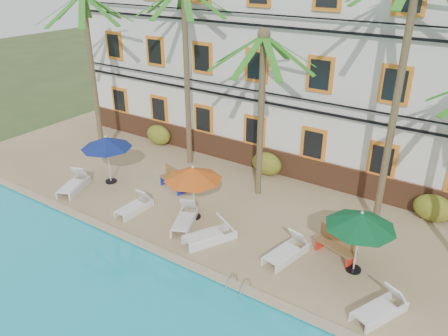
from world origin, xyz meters
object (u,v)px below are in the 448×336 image
Objects in this scene: lounger_a at (74,184)px; lounger_b at (135,206)px; palm_d at (402,69)px; lounger_e at (287,250)px; lounger_c at (185,218)px; pool_ladder at (238,290)px; palm_a at (90,54)px; bench_right at (337,245)px; umbrella_green at (361,221)px; lounger_f at (381,308)px; lounger_d at (211,234)px; umbrella_red at (193,174)px; palm_c at (262,92)px; bench_left at (174,179)px; palm_b at (186,53)px; umbrella_blue at (106,143)px.

lounger_a is 1.18× the size of lounger_b.
palm_d is 4.91× the size of lounger_e.
pool_ladder is (3.65, -1.99, -0.29)m from lounger_c.
pool_ladder is (-2.42, -6.13, -6.00)m from palm_d.
palm_a reaches higher than bench_right.
lounger_a is at bearing -175.23° from lounger_c.
lounger_f is at bearing -50.04° from umbrella_green.
lounger_d is 6.19m from lounger_f.
lounger_e is at bearing 164.58° from lounger_f.
lounger_b is at bearing -167.95° from bench_right.
umbrella_red is 7.92m from lounger_f.
bench_right is at bearing 60.29° from pool_ladder.
palm_c is 9.41× the size of pool_ladder.
lounger_e is 1.73m from bench_right.
palm_d reaches higher than lounger_f.
palm_d reaches higher than bench_left.
lounger_a reaches higher than lounger_e.
bench_left is (5.49, -0.77, -4.76)m from palm_a.
palm_d is at bearing 29.94° from umbrella_red.
palm_a is 5.19× the size of bench_right.
lounger_d is (7.30, 0.16, 0.01)m from lounger_a.
palm_b is 8.62m from lounger_d.
pool_ladder is (9.52, -1.50, -0.29)m from lounger_a.
palm_a is 4.85× the size of lounger_b.
umbrella_red is at bearing -33.28° from bench_left.
umbrella_red is 3.05× the size of pool_ladder.
lounger_c is 2.66× the size of pool_ladder.
lounger_e is 2.61× the size of pool_ladder.
umbrella_green is (0.24, -3.22, -4.08)m from palm_d.
lounger_f reaches higher than lounger_b.
palm_d reaches higher than palm_b.
palm_d is at bearing 5.35° from palm_a.
palm_c is 3.09× the size of umbrella_green.
lounger_c is 1.05× the size of lounger_f.
umbrella_blue is 12.91m from lounger_f.
palm_c reaches higher than lounger_e.
palm_a is 3.60× the size of umbrella_red.
umbrella_red is (-1.11, -3.15, -2.62)m from palm_c.
lounger_b is at bearing -151.92° from palm_d.
lounger_a is 9.65m from pool_ladder.
lounger_b is 3.76m from lounger_d.
bench_left is at bearing 21.94° from umbrella_blue.
lounger_b is at bearing 2.36° from lounger_a.
lounger_a is at bearing -175.39° from lounger_e.
bench_right is (11.42, 1.83, 0.18)m from lounger_a.
umbrella_green is 8.89m from lounger_b.
umbrella_red is at bearing 175.92° from lounger_e.
palm_a reaches higher than umbrella_green.
lounger_a is (-11.95, -4.63, -5.72)m from palm_d.
lounger_a is at bearing -148.45° from palm_c.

